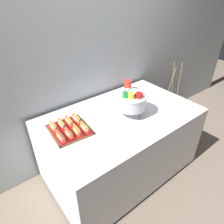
# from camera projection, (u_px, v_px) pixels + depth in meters

# --- Properties ---
(ground_plane) EXTENTS (10.00, 10.00, 0.00)m
(ground_plane) POSITION_uv_depth(u_px,v_px,m) (120.00, 169.00, 2.43)
(ground_plane) COLOR #7A6B5B
(back_wall) EXTENTS (6.00, 0.10, 2.60)m
(back_wall) POSITION_uv_depth(u_px,v_px,m) (87.00, 51.00, 2.10)
(back_wall) COLOR #B2BCC1
(back_wall) RESTS_ON ground_plane
(buffet_table) EXTENTS (1.59, 0.97, 0.79)m
(buffet_table) POSITION_uv_depth(u_px,v_px,m) (121.00, 143.00, 2.20)
(buffet_table) COLOR silver
(buffet_table) RESTS_ON ground_plane
(floor_vase) EXTENTS (0.56, 0.56, 1.02)m
(floor_vase) POSITION_uv_depth(u_px,v_px,m) (170.00, 112.00, 3.09)
(floor_vase) COLOR brown
(floor_vase) RESTS_ON ground_plane
(serving_tray) EXTENTS (0.36, 0.38, 0.01)m
(serving_tray) POSITION_uv_depth(u_px,v_px,m) (70.00, 130.00, 1.79)
(serving_tray) COLOR brown
(serving_tray) RESTS_ON buffet_table
(hot_dog_0) EXTENTS (0.07, 0.18, 0.06)m
(hot_dog_0) POSITION_uv_depth(u_px,v_px,m) (61.00, 137.00, 1.66)
(hot_dog_0) COLOR red
(hot_dog_0) RESTS_ON serving_tray
(hot_dog_1) EXTENTS (0.07, 0.16, 0.06)m
(hot_dog_1) POSITION_uv_depth(u_px,v_px,m) (69.00, 133.00, 1.70)
(hot_dog_1) COLOR red
(hot_dog_1) RESTS_ON serving_tray
(hot_dog_2) EXTENTS (0.09, 0.17, 0.06)m
(hot_dog_2) POSITION_uv_depth(u_px,v_px,m) (77.00, 130.00, 1.73)
(hot_dog_2) COLOR red
(hot_dog_2) RESTS_ON serving_tray
(hot_dog_3) EXTENTS (0.08, 0.18, 0.06)m
(hot_dog_3) POSITION_uv_depth(u_px,v_px,m) (85.00, 128.00, 1.77)
(hot_dog_3) COLOR red
(hot_dog_3) RESTS_ON serving_tray
(hot_dog_4) EXTENTS (0.07, 0.16, 0.06)m
(hot_dog_4) POSITION_uv_depth(u_px,v_px,m) (54.00, 127.00, 1.78)
(hot_dog_4) COLOR red
(hot_dog_4) RESTS_ON serving_tray
(hot_dog_5) EXTENTS (0.08, 0.17, 0.06)m
(hot_dog_5) POSITION_uv_depth(u_px,v_px,m) (62.00, 124.00, 1.81)
(hot_dog_5) COLOR #B21414
(hot_dog_5) RESTS_ON serving_tray
(hot_dog_6) EXTENTS (0.08, 0.18, 0.06)m
(hot_dog_6) POSITION_uv_depth(u_px,v_px,m) (69.00, 121.00, 1.85)
(hot_dog_6) COLOR red
(hot_dog_6) RESTS_ON serving_tray
(hot_dog_7) EXTENTS (0.07, 0.17, 0.06)m
(hot_dog_7) POSITION_uv_depth(u_px,v_px,m) (77.00, 119.00, 1.88)
(hot_dog_7) COLOR red
(hot_dog_7) RESTS_ON serving_tray
(punch_bowl) EXTENTS (0.31, 0.31, 0.28)m
(punch_bowl) POSITION_uv_depth(u_px,v_px,m) (131.00, 101.00, 1.91)
(punch_bowl) COLOR silver
(punch_bowl) RESTS_ON buffet_table
(cup_stack) EXTENTS (0.09, 0.09, 0.14)m
(cup_stack) POSITION_uv_depth(u_px,v_px,m) (128.00, 86.00, 2.41)
(cup_stack) COLOR red
(cup_stack) RESTS_ON buffet_table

